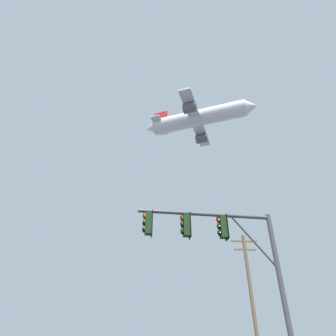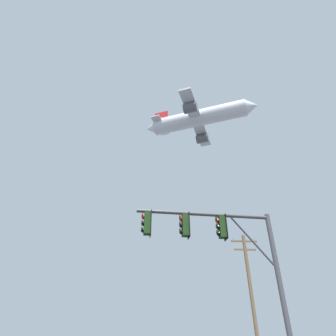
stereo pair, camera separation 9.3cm
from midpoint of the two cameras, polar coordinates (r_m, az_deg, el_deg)
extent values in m
cylinder|color=#4C4C51|center=(12.58, 21.79, -22.20)|extent=(0.20, 0.20, 6.41)
cylinder|color=#4C4C51|center=(12.33, 7.30, -9.06)|extent=(5.60, 0.64, 0.15)
cylinder|color=#4C4C51|center=(12.62, 16.53, -13.64)|extent=(1.74, 0.23, 2.14)
cube|color=#193814|center=(11.75, -3.90, -10.86)|extent=(0.29, 0.34, 0.90)
cylinder|color=#193814|center=(11.94, -3.81, -8.57)|extent=(0.05, 0.05, 0.12)
cube|color=black|center=(11.76, -3.21, -10.91)|extent=(0.06, 0.46, 1.04)
sphere|color=red|center=(11.84, -4.56, -9.60)|extent=(0.20, 0.20, 0.20)
cylinder|color=#193814|center=(11.86, -4.86, -9.31)|extent=(0.06, 0.21, 0.21)
sphere|color=black|center=(11.74, -4.62, -10.86)|extent=(0.20, 0.20, 0.20)
cylinder|color=#193814|center=(11.76, -4.93, -10.57)|extent=(0.06, 0.21, 0.21)
sphere|color=black|center=(11.65, -4.68, -12.15)|extent=(0.20, 0.20, 0.20)
cylinder|color=#193814|center=(11.66, -4.99, -11.85)|extent=(0.06, 0.21, 0.21)
cube|color=#193814|center=(11.95, 3.63, -11.23)|extent=(0.29, 0.34, 0.90)
cylinder|color=#193814|center=(12.14, 3.55, -8.98)|extent=(0.05, 0.05, 0.12)
cube|color=black|center=(11.98, 4.30, -11.26)|extent=(0.06, 0.46, 1.04)
sphere|color=red|center=(12.02, 2.90, -10.00)|extent=(0.20, 0.20, 0.20)
cylinder|color=#193814|center=(12.03, 2.58, -9.72)|extent=(0.06, 0.21, 0.21)
sphere|color=black|center=(11.92, 2.93, -11.25)|extent=(0.20, 0.20, 0.20)
cylinder|color=#193814|center=(11.93, 2.61, -10.97)|extent=(0.06, 0.21, 0.21)
sphere|color=black|center=(11.83, 2.97, -12.52)|extent=(0.20, 0.20, 0.20)
cylinder|color=#193814|center=(11.84, 2.65, -12.24)|extent=(0.06, 0.21, 0.21)
cube|color=#193814|center=(12.34, 10.81, -11.41)|extent=(0.29, 0.34, 0.90)
cylinder|color=#193814|center=(12.52, 10.58, -9.22)|extent=(0.05, 0.05, 0.12)
cube|color=black|center=(12.39, 11.43, -11.42)|extent=(0.06, 0.46, 1.04)
sphere|color=red|center=(12.39, 10.04, -10.23)|extent=(0.20, 0.20, 0.20)
cylinder|color=#193814|center=(12.40, 9.72, -9.97)|extent=(0.06, 0.21, 0.21)
sphere|color=black|center=(12.30, 10.16, -11.45)|extent=(0.20, 0.20, 0.20)
cylinder|color=#193814|center=(12.30, 9.84, -11.18)|extent=(0.06, 0.21, 0.21)
sphere|color=black|center=(12.21, 10.28, -12.68)|extent=(0.20, 0.20, 0.20)
cylinder|color=#193814|center=(12.20, 9.96, -12.41)|extent=(0.06, 0.21, 0.21)
cylinder|color=brown|center=(25.08, 16.29, -23.12)|extent=(0.28, 0.28, 9.57)
cube|color=brown|center=(25.97, 14.86, -13.80)|extent=(2.20, 0.12, 0.12)
cube|color=brown|center=(25.78, 15.08, -15.27)|extent=(1.80, 0.12, 0.12)
cylinder|color=gray|center=(25.75, 12.86, -13.62)|extent=(0.10, 0.10, 0.18)
cylinder|color=gray|center=(26.29, 16.75, -13.45)|extent=(0.10, 0.10, 0.18)
cylinder|color=white|center=(55.16, 6.16, 9.79)|extent=(17.28, 9.35, 3.09)
cone|color=white|center=(54.64, 16.25, 11.62)|extent=(3.07, 3.52, 2.94)
cone|color=white|center=(57.30, -3.25, 7.79)|extent=(2.77, 3.16, 2.63)
cube|color=silver|center=(54.93, 5.69, 9.33)|extent=(8.10, 16.03, 0.35)
cylinder|color=#595B60|center=(57.86, 6.85, 5.79)|extent=(2.80, 2.48, 1.74)
cylinder|color=#595B60|center=(50.96, 4.47, 11.76)|extent=(2.80, 2.48, 1.74)
cube|color=#B21E1E|center=(57.84, -1.30, 9.54)|extent=(2.60, 1.22, 3.67)
cube|color=silver|center=(56.95, -1.50, 8.40)|extent=(3.78, 6.02, 0.19)
camera|label=1|loc=(0.05, -89.90, -0.06)|focal=30.88mm
camera|label=2|loc=(0.05, 90.10, 0.06)|focal=30.88mm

